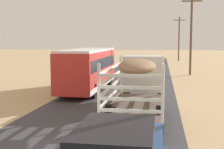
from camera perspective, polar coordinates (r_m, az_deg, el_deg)
livestock_truck at (r=17.86m, az=5.42°, el=-0.52°), size 2.53×9.70×3.02m
bus at (r=24.23m, az=-4.32°, el=1.16°), size 2.54×10.00×3.21m
car_far at (r=41.84m, az=7.56°, el=2.35°), size 1.90×4.62×1.93m
power_pole_mid at (r=36.09m, az=14.30°, el=7.37°), size 2.20×0.24×8.84m
power_pole_far at (r=61.27m, az=12.18°, el=6.65°), size 2.20×0.24×8.37m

